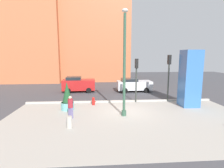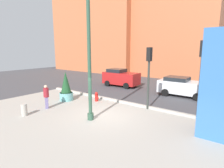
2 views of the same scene
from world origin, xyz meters
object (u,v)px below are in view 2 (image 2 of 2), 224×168
Objects in this scene: car_passing_lane at (121,78)px; pedestrian_on_sidewalk at (46,96)px; lamp_post at (89,55)px; car_far_lane at (183,86)px; fire_hydrant at (97,97)px; traffic_light_corner at (149,68)px; traffic_light_far_side at (202,67)px; concrete_bollard at (24,110)px; art_pillar_blue at (220,85)px; potted_plant_near_left at (66,88)px.

pedestrian_on_sidewalk is at bearing -86.94° from car_passing_lane.
lamp_post is at bearing 4.91° from pedestrian_on_sidewalk.
lamp_post is 9.82m from car_far_lane.
fire_hydrant is at bearing -129.52° from car_far_lane.
lamp_post is 5.19m from fire_hydrant.
pedestrian_on_sidewalk is (-5.61, -4.20, -1.94)m from traffic_light_corner.
lamp_post is 10.29× the size of fire_hydrant.
fire_hydrant is 7.68m from car_far_lane.
pedestrian_on_sidewalk is at bearing -143.22° from traffic_light_corner.
traffic_light_far_side is at bearing 38.89° from lamp_post.
traffic_light_far_side is at bearing 6.59° from fire_hydrant.
concrete_bollard is at bearing -86.54° from car_passing_lane.
traffic_light_corner is 7.27m from pedestrian_on_sidewalk.
pedestrian_on_sidewalk is at bearing 95.75° from concrete_bollard.
fire_hydrant is 7.82m from traffic_light_far_side.
fire_hydrant is (-2.38, 3.12, -3.40)m from lamp_post.
car_far_lane is 2.56× the size of pedestrian_on_sidewalk.
car_passing_lane reaches higher than concrete_bollard.
concrete_bollard is 0.18× the size of traffic_light_corner.
art_pillar_blue is 2.98× the size of pedestrian_on_sidewalk.
traffic_light_far_side is (-1.23, 1.78, 0.59)m from art_pillar_blue.
art_pillar_blue is at bearing -55.29° from traffic_light_far_side.
car_passing_lane is (-10.56, 7.15, -1.52)m from art_pillar_blue.
traffic_light_far_side reaches higher than car_passing_lane.
concrete_bollard is at bearing -104.73° from fire_hydrant.
pedestrian_on_sidewalk is (0.52, -9.67, -0.04)m from car_passing_lane.
pedestrian_on_sidewalk is at bearing -154.01° from traffic_light_far_side.
lamp_post reaches higher than traffic_light_far_side.
car_passing_lane is 2.41× the size of pedestrian_on_sidewalk.
car_passing_lane is (-0.69, 11.36, 0.59)m from concrete_bollard.
traffic_light_far_side is (3.20, 0.10, 0.22)m from traffic_light_corner.
traffic_light_corner reaches higher than pedestrian_on_sidewalk.
traffic_light_far_side reaches higher than traffic_light_corner.
lamp_post is 3.29× the size of potted_plant_near_left.
concrete_bollard is 10.86m from traffic_light_far_side.
traffic_light_far_side is at bearing 1.81° from traffic_light_corner.
art_pillar_blue is 10.47m from pedestrian_on_sidewalk.
art_pillar_blue is at bearing -6.27° from fire_hydrant.
lamp_post is 5.44m from concrete_bollard.
lamp_post is 10.29× the size of concrete_bollard.
traffic_light_corner is 2.52× the size of pedestrian_on_sidewalk.
pedestrian_on_sidewalk reaches higher than fire_hydrant.
lamp_post is at bearing -141.11° from traffic_light_far_side.
pedestrian_on_sidewalk is (-6.40, -9.37, 0.07)m from car_far_lane.
traffic_light_corner is at bearing 10.27° from fire_hydrant.
traffic_light_far_side reaches higher than potted_plant_near_left.
car_passing_lane is at bearing 145.91° from art_pillar_blue.
concrete_bollard is at bearing -156.90° from art_pillar_blue.
concrete_bollard is 0.16× the size of traffic_light_far_side.
lamp_post is 1.80× the size of car_far_lane.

